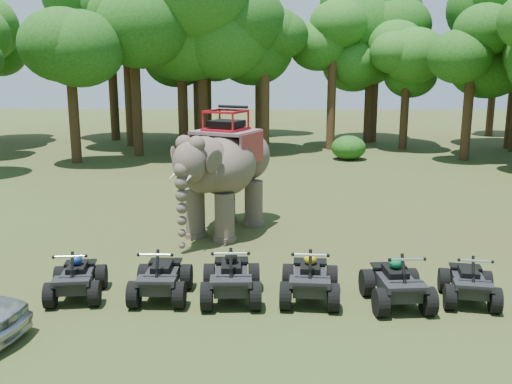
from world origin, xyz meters
TOP-DOWN VIEW (x-y plane):
  - ground at (0.00, 0.00)m, footprint 110.00×110.00m
  - elephant at (-1.06, 3.90)m, footprint 3.87×5.19m
  - atv_0 at (-4.08, -1.62)m, footprint 1.42×1.79m
  - atv_1 at (-2.12, -1.60)m, footprint 1.27×1.73m
  - atv_2 at (-0.49, -1.64)m, footprint 1.43×1.89m
  - atv_3 at (1.31, -1.62)m, footprint 1.42×1.87m
  - atv_4 at (3.24, -1.84)m, footprint 1.46×1.89m
  - atv_5 at (4.92, -1.62)m, footprint 1.42×1.78m
  - tree_0 at (0.00, 20.36)m, footprint 6.27×6.27m
  - tree_1 at (4.15, 22.20)m, footprint 5.68×5.68m
  - tree_2 at (8.80, 22.52)m, footprint 4.92×4.92m
  - tree_3 at (11.31, 18.25)m, footprint 5.53×5.53m
  - tree_28 at (-10.29, 16.78)m, footprint 5.96×5.96m
  - tree_29 at (-7.46, 19.37)m, footprint 6.34×6.34m
  - tree_30 at (-4.35, 23.17)m, footprint 5.91×5.91m
  - tree_32 at (16.81, 29.45)m, footprint 5.48×5.48m
  - tree_33 at (7.41, 25.91)m, footprint 7.17×7.17m
  - tree_34 at (-4.20, 27.64)m, footprint 5.04×5.04m
  - tree_36 at (-5.06, 21.40)m, footprint 7.41×7.41m
  - tree_39 at (-0.56, 29.39)m, footprint 5.69×5.69m
  - tree_40 at (-4.39, 28.56)m, footprint 5.24×5.24m
  - tree_41 at (-3.75, 20.76)m, footprint 7.45×7.45m
  - tree_42 at (-4.88, 27.16)m, footprint 7.12×7.12m
  - tree_43 at (-8.88, 23.46)m, footprint 7.06×7.06m
  - tree_45 at (7.04, 25.70)m, footprint 5.50×5.50m
  - tree_46 at (-10.72, 26.41)m, footprint 7.45×7.45m

SIDE VIEW (x-z plane):
  - ground at x=0.00m, z-range 0.00..0.00m
  - atv_5 at x=4.92m, z-range 0.00..1.20m
  - atv_0 at x=-4.08m, z-range 0.00..1.21m
  - atv_1 at x=-2.12m, z-range 0.00..1.28m
  - atv_4 at x=3.24m, z-range 0.00..1.31m
  - atv_3 at x=1.31m, z-range 0.00..1.32m
  - atv_2 at x=-0.49m, z-range 0.00..1.35m
  - elephant at x=-1.06m, z-range 0.00..3.99m
  - tree_2 at x=8.80m, z-range 0.00..7.02m
  - tree_34 at x=-4.20m, z-range 0.00..7.20m
  - tree_40 at x=-4.39m, z-range 0.00..7.48m
  - tree_32 at x=16.81m, z-range 0.00..7.83m
  - tree_45 at x=7.04m, z-range 0.00..7.86m
  - tree_3 at x=11.31m, z-range 0.00..7.89m
  - tree_1 at x=4.15m, z-range 0.00..8.11m
  - tree_39 at x=-0.56m, z-range 0.00..8.13m
  - tree_30 at x=-4.35m, z-range 0.00..8.44m
  - tree_28 at x=-10.29m, z-range 0.00..8.52m
  - tree_0 at x=0.00m, z-range 0.00..8.95m
  - tree_29 at x=-7.46m, z-range 0.00..9.06m
  - tree_43 at x=-8.88m, z-range 0.00..10.08m
  - tree_42 at x=-4.88m, z-range 0.00..10.18m
  - tree_33 at x=7.41m, z-range 0.00..10.24m
  - tree_36 at x=-5.06m, z-range 0.00..10.58m
  - tree_46 at x=-10.72m, z-range 0.00..10.65m
  - tree_41 at x=-3.75m, z-range 0.00..10.65m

